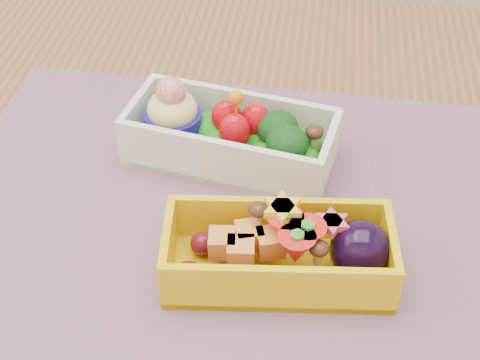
# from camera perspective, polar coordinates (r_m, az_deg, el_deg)

# --- Properties ---
(table) EXTENTS (1.20, 0.80, 0.75)m
(table) POSITION_cam_1_polar(r_m,az_deg,el_deg) (0.69, 1.28, -7.68)
(table) COLOR brown
(table) RESTS_ON ground
(placemat) EXTENTS (0.53, 0.41, 0.00)m
(placemat) POSITION_cam_1_polar(r_m,az_deg,el_deg) (0.60, -0.77, -2.98)
(placemat) COLOR gray
(placemat) RESTS_ON table
(bento_white) EXTENTS (0.21, 0.12, 0.08)m
(bento_white) POSITION_cam_1_polar(r_m,az_deg,el_deg) (0.64, -0.86, 3.66)
(bento_white) COLOR silver
(bento_white) RESTS_ON placemat
(bento_yellow) EXTENTS (0.19, 0.10, 0.06)m
(bento_yellow) POSITION_cam_1_polar(r_m,az_deg,el_deg) (0.54, 3.66, -5.98)
(bento_yellow) COLOR yellow
(bento_yellow) RESTS_ON placemat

